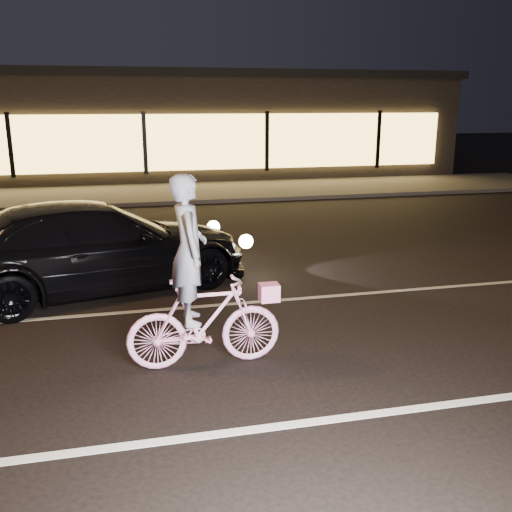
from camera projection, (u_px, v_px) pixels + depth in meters
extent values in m
plane|color=black|center=(204.00, 365.00, 6.81)|extent=(90.00, 90.00, 0.00)
cube|color=silver|center=(226.00, 433.00, 5.40)|extent=(60.00, 0.12, 0.01)
cube|color=gray|center=(186.00, 307.00, 8.69)|extent=(60.00, 0.10, 0.01)
cube|color=#383533|center=(149.00, 194.00, 19.02)|extent=(30.00, 4.00, 0.12)
cube|color=black|center=(140.00, 127.00, 24.15)|extent=(25.00, 8.00, 4.00)
cube|color=black|center=(137.00, 76.00, 23.61)|extent=(25.40, 8.40, 0.30)
cube|color=#FBC258|center=(145.00, 143.00, 20.40)|extent=(23.00, 0.15, 2.00)
cube|color=black|center=(10.00, 145.00, 19.34)|extent=(0.15, 0.08, 2.20)
cube|color=black|center=(145.00, 143.00, 20.32)|extent=(0.15, 0.08, 2.20)
cube|color=black|center=(267.00, 141.00, 21.31)|extent=(0.15, 0.08, 2.20)
cube|color=black|center=(378.00, 139.00, 22.29)|extent=(0.15, 0.08, 2.20)
imported|color=#F94CA9|center=(204.00, 322.00, 6.67)|extent=(1.82, 0.51, 1.09)
imported|color=silver|center=(189.00, 250.00, 6.40)|extent=(0.41, 0.63, 1.72)
cube|color=pink|center=(269.00, 292.00, 6.76)|extent=(0.23, 0.19, 0.21)
imported|color=black|center=(96.00, 246.00, 9.37)|extent=(5.45, 3.38, 1.47)
sphere|color=#FFF2BF|center=(213.00, 227.00, 11.10)|extent=(0.25, 0.25, 0.25)
sphere|color=#FFF2BF|center=(246.00, 241.00, 9.96)|extent=(0.25, 0.25, 0.25)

